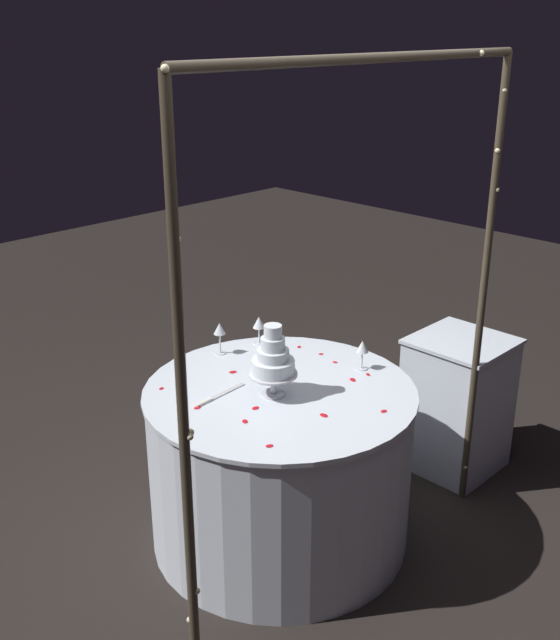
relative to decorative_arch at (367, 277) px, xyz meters
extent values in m
plane|color=black|center=(0.00, -0.47, -1.44)|extent=(12.00, 12.00, 0.00)
cylinder|color=#473D2D|center=(-0.91, 0.00, -0.33)|extent=(0.04, 0.04, 2.24)
cylinder|color=#473D2D|center=(0.91, 0.00, -0.33)|extent=(0.04, 0.04, 2.24)
cylinder|color=#473D2D|center=(0.00, 0.00, 0.79)|extent=(1.82, 0.04, 0.04)
sphere|color=#F9EAB2|center=(-0.92, 0.00, 0.12)|extent=(0.02, 0.02, 0.02)
sphere|color=#F9EAB2|center=(0.92, -0.01, -1.07)|extent=(0.02, 0.02, 0.02)
sphere|color=#F9EAB2|center=(-0.66, 0.02, 0.79)|extent=(0.02, 0.02, 0.02)
sphere|color=#F9EAB2|center=(-0.91, 0.01, 0.20)|extent=(0.02, 0.02, 0.02)
sphere|color=#F9EAB2|center=(0.90, 0.00, 0.32)|extent=(0.02, 0.02, 0.02)
sphere|color=#F9EAB2|center=(-0.27, -0.02, 0.79)|extent=(0.02, 0.02, 0.02)
sphere|color=#F9EAB2|center=(-0.90, 0.00, 0.38)|extent=(0.02, 0.02, 0.02)
sphere|color=#F9EAB2|center=(0.89, 0.01, -0.31)|extent=(0.02, 0.02, 0.02)
sphere|color=#F9EAB2|center=(0.12, 0.00, 0.79)|extent=(0.02, 0.02, 0.02)
sphere|color=#F9EAB2|center=(-0.90, 0.01, -1.26)|extent=(0.02, 0.02, 0.02)
sphere|color=#F9EAB2|center=(0.90, 0.02, -0.32)|extent=(0.02, 0.02, 0.02)
sphere|color=#F9EAB2|center=(0.54, 0.00, 0.79)|extent=(0.02, 0.02, 0.02)
sphere|color=#F9EAB2|center=(-0.90, 0.00, 0.64)|extent=(0.02, 0.02, 0.02)
sphere|color=#F9EAB2|center=(0.90, 0.01, -0.94)|extent=(0.02, 0.02, 0.02)
sphere|color=#F9EAB2|center=(0.92, 0.02, 0.79)|extent=(0.02, 0.02, 0.02)
cylinder|color=silver|center=(0.00, -0.47, -1.06)|extent=(1.23, 1.23, 0.78)
cylinder|color=silver|center=(0.00, -0.47, -0.66)|extent=(1.25, 1.25, 0.02)
cube|color=silver|center=(-1.15, -0.22, -1.07)|extent=(0.47, 0.47, 0.75)
cube|color=silver|center=(-1.15, -0.22, -0.68)|extent=(0.49, 0.49, 0.02)
cylinder|color=silver|center=(0.06, -0.45, -0.64)|extent=(0.11, 0.11, 0.01)
cylinder|color=silver|center=(0.06, -0.45, -0.60)|extent=(0.02, 0.02, 0.09)
cylinder|color=silver|center=(0.06, -0.45, -0.55)|extent=(0.22, 0.22, 0.01)
cylinder|color=white|center=(0.06, -0.45, -0.51)|extent=(0.19, 0.19, 0.06)
cylinder|color=white|center=(0.06, -0.45, -0.45)|extent=(0.14, 0.14, 0.05)
cylinder|color=white|center=(0.06, -0.45, -0.40)|extent=(0.11, 0.11, 0.06)
cylinder|color=white|center=(0.06, -0.45, -0.34)|extent=(0.08, 0.08, 0.06)
cylinder|color=silver|center=(-0.44, -0.34, -0.65)|extent=(0.06, 0.06, 0.00)
cylinder|color=silver|center=(-0.44, -0.34, -0.60)|extent=(0.01, 0.01, 0.09)
cone|color=silver|center=(-0.44, -0.34, -0.53)|extent=(0.06, 0.06, 0.06)
cylinder|color=silver|center=(-0.30, -0.92, -0.65)|extent=(0.06, 0.06, 0.00)
cylinder|color=silver|center=(-0.30, -0.92, -0.60)|extent=(0.01, 0.01, 0.08)
cone|color=silver|center=(-0.30, -0.92, -0.53)|extent=(0.06, 0.06, 0.06)
cylinder|color=silver|center=(-0.08, -0.97, -0.65)|extent=(0.06, 0.06, 0.00)
cylinder|color=silver|center=(-0.08, -0.97, -0.59)|extent=(0.01, 0.01, 0.10)
cone|color=silver|center=(-0.08, -0.97, -0.51)|extent=(0.06, 0.06, 0.06)
cube|color=silver|center=(0.19, -0.62, -0.65)|extent=(0.22, 0.04, 0.01)
cube|color=white|center=(0.33, -0.61, -0.64)|extent=(0.09, 0.03, 0.01)
ellipsoid|color=red|center=(0.37, -0.86, -0.65)|extent=(0.03, 0.02, 0.00)
ellipsoid|color=red|center=(-0.31, -0.29, -0.65)|extent=(0.04, 0.05, 0.00)
ellipsoid|color=red|center=(-0.40, -0.48, -0.65)|extent=(0.02, 0.03, 0.00)
ellipsoid|color=red|center=(0.38, -0.15, -0.65)|extent=(0.04, 0.03, 0.00)
ellipsoid|color=red|center=(0.04, -0.16, -0.65)|extent=(0.03, 0.04, 0.00)
ellipsoid|color=red|center=(0.31, -0.36, -0.65)|extent=(0.04, 0.04, 0.00)
ellipsoid|color=red|center=(-0.17, 0.00, -0.65)|extent=(0.03, 0.03, 0.00)
ellipsoid|color=red|center=(0.03, -0.76, -0.65)|extent=(0.05, 0.04, 0.00)
ellipsoid|color=red|center=(-0.43, -0.60, -0.65)|extent=(0.03, 0.03, 0.00)
ellipsoid|color=red|center=(-0.41, -0.74, -0.65)|extent=(0.03, 0.03, 0.00)
ellipsoid|color=red|center=(-0.40, -0.28, -0.65)|extent=(0.03, 0.03, 0.00)
ellipsoid|color=red|center=(0.20, -0.42, -0.65)|extent=(0.04, 0.03, 0.00)
ellipsoid|color=red|center=(0.38, -0.60, -0.65)|extent=(0.04, 0.03, 0.00)
camera|label=1|loc=(2.19, 1.69, 0.90)|focal=42.32mm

